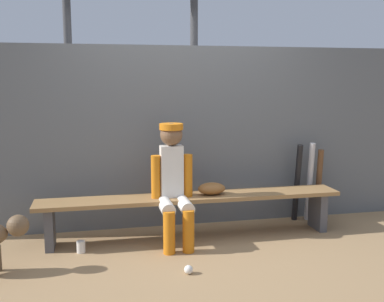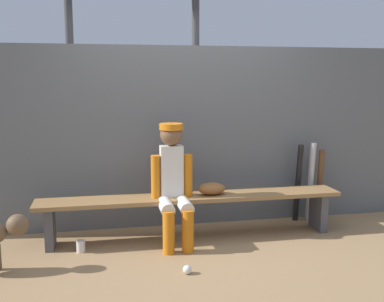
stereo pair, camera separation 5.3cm
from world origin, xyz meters
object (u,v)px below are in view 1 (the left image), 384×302
object	(u,v)px
bat_aluminum_silver	(310,182)
baseball_glove	(212,189)
player_seated	(174,180)
bat_wood_dark	(319,185)
baseball	(188,270)
bat_aluminum_black	(297,183)
cup_on_bench	(178,189)
cup_on_ground	(81,247)
dugout_bench	(192,204)

from	to	relation	value
bat_aluminum_silver	baseball_glove	bearing A→B (deg)	-166.38
player_seated	bat_wood_dark	size ratio (longest dim) A/B	1.44
player_seated	bat_aluminum_silver	distance (m)	1.68
player_seated	baseball	bearing A→B (deg)	-90.67
bat_aluminum_black	cup_on_bench	size ratio (longest dim) A/B	7.98
cup_on_bench	bat_aluminum_silver	bearing A→B (deg)	8.43
bat_aluminum_black	bat_aluminum_silver	xyz separation A→B (m)	(0.15, -0.01, 0.01)
bat_aluminum_silver	player_seated	bearing A→B (deg)	-166.07
baseball	cup_on_ground	xyz separation A→B (m)	(-0.88, 0.68, 0.02)
dugout_bench	cup_on_ground	world-z (taller)	dugout_bench
baseball	bat_wood_dark	bearing A→B (deg)	33.57
dugout_bench	bat_aluminum_black	distance (m)	1.31
baseball_glove	baseball	xyz separation A→B (m)	(-0.42, -0.86, -0.46)
baseball_glove	bat_aluminum_silver	size ratio (longest dim) A/B	0.31
player_seated	baseball	size ratio (longest dim) A/B	15.79
bat_aluminum_silver	baseball	world-z (taller)	bat_aluminum_silver
player_seated	cup_on_ground	world-z (taller)	player_seated
bat_wood_dark	baseball	distance (m)	2.13
bat_aluminum_silver	cup_on_bench	xyz separation A→B (m)	(-1.55, -0.23, 0.05)
player_seated	cup_on_bench	size ratio (longest dim) A/B	10.62
player_seated	cup_on_ground	distance (m)	1.06
bat_aluminum_silver	cup_on_ground	bearing A→B (deg)	-169.27
dugout_bench	bat_aluminum_silver	xyz separation A→B (m)	(1.42, 0.29, 0.09)
bat_aluminum_black	cup_on_ground	distance (m)	2.44
baseball_glove	bat_aluminum_black	distance (m)	1.11
bat_aluminum_silver	cup_on_ground	size ratio (longest dim) A/B	8.13
bat_aluminum_black	baseball_glove	bearing A→B (deg)	-164.22
bat_wood_dark	cup_on_bench	xyz separation A→B (m)	(-1.66, -0.24, 0.09)
bat_wood_dark	baseball	bearing A→B (deg)	-146.43
bat_aluminum_black	bat_wood_dark	xyz separation A→B (m)	(0.26, -0.00, -0.03)
baseball_glove	bat_wood_dark	distance (m)	1.37
dugout_bench	player_seated	xyz separation A→B (m)	(-0.21, -0.11, 0.28)
baseball_glove	baseball	world-z (taller)	baseball_glove
bat_wood_dark	baseball_glove	bearing A→B (deg)	-167.28
bat_aluminum_black	baseball	size ratio (longest dim) A/B	11.86
dugout_bench	baseball	bearing A→B (deg)	-104.00
bat_aluminum_silver	bat_wood_dark	distance (m)	0.12
dugout_bench	cup_on_ground	size ratio (longest dim) A/B	27.76
bat_aluminum_black	bat_wood_dark	world-z (taller)	bat_aluminum_black
cup_on_ground	cup_on_bench	size ratio (longest dim) A/B	1.00
bat_aluminum_black	player_seated	bearing A→B (deg)	-164.48
dugout_bench	player_seated	world-z (taller)	player_seated
dugout_bench	bat_wood_dark	distance (m)	1.56
baseball_glove	bat_aluminum_black	bearing A→B (deg)	15.78
baseball_glove	bat_wood_dark	world-z (taller)	bat_wood_dark
dugout_bench	cup_on_bench	bearing A→B (deg)	153.51
bat_aluminum_black	bat_wood_dark	bearing A→B (deg)	-0.38
bat_aluminum_silver	bat_wood_dark	xyz separation A→B (m)	(0.11, 0.01, -0.04)
baseball_glove	cup_on_ground	world-z (taller)	baseball_glove
dugout_bench	baseball_glove	world-z (taller)	baseball_glove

